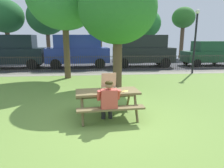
{
  "coord_description": "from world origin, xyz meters",
  "views": [
    {
      "loc": [
        -0.54,
        -5.24,
        2.26
      ],
      "look_at": [
        0.05,
        1.27,
        0.75
      ],
      "focal_mm": 32.34,
      "sensor_mm": 36.0,
      "label": 1
    }
  ],
  "objects_px": {
    "parked_car_left": "(78,50)",
    "far_tree_midright": "(145,24)",
    "picnic_table_foreground": "(107,96)",
    "far_tree_right": "(183,19)",
    "pizza_slice_on_table": "(125,91)",
    "adult_at_table": "(109,100)",
    "lamp_post_walkway": "(196,35)",
    "far_tree_left": "(5,17)",
    "parked_car_right": "(207,53)",
    "tree_near_table": "(118,9)",
    "parked_car_center": "(143,50)",
    "far_tree_midleft": "(47,17)",
    "parked_car_far_left": "(12,51)",
    "pizza_box_open": "(110,87)",
    "far_tree_center": "(100,27)"
  },
  "relations": [
    {
      "from": "tree_near_table",
      "to": "far_tree_right",
      "type": "relative_size",
      "value": 0.92
    },
    {
      "from": "pizza_slice_on_table",
      "to": "parked_car_far_left",
      "type": "height_order",
      "value": "parked_car_far_left"
    },
    {
      "from": "pizza_slice_on_table",
      "to": "adult_at_table",
      "type": "bearing_deg",
      "value": -141.88
    },
    {
      "from": "adult_at_table",
      "to": "lamp_post_walkway",
      "type": "height_order",
      "value": "lamp_post_walkway"
    },
    {
      "from": "parked_car_right",
      "to": "parked_car_center",
      "type": "bearing_deg",
      "value": -180.0
    },
    {
      "from": "pizza_box_open",
      "to": "far_tree_left",
      "type": "distance_m",
      "value": 19.18
    },
    {
      "from": "far_tree_center",
      "to": "parked_car_center",
      "type": "bearing_deg",
      "value": -63.32
    },
    {
      "from": "pizza_slice_on_table",
      "to": "far_tree_midleft",
      "type": "distance_m",
      "value": 17.87
    },
    {
      "from": "tree_near_table",
      "to": "far_tree_center",
      "type": "xyz_separation_m",
      "value": [
        -0.37,
        12.85,
        -0.11
      ]
    },
    {
      "from": "lamp_post_walkway",
      "to": "far_tree_center",
      "type": "relative_size",
      "value": 0.84
    },
    {
      "from": "lamp_post_walkway",
      "to": "parked_car_center",
      "type": "distance_m",
      "value": 4.34
    },
    {
      "from": "parked_car_right",
      "to": "far_tree_midright",
      "type": "distance_m",
      "value": 7.8
    },
    {
      "from": "lamp_post_walkway",
      "to": "far_tree_right",
      "type": "height_order",
      "value": "far_tree_right"
    },
    {
      "from": "lamp_post_walkway",
      "to": "far_tree_left",
      "type": "distance_m",
      "value": 18.02
    },
    {
      "from": "far_tree_right",
      "to": "far_tree_midleft",
      "type": "bearing_deg",
      "value": 180.0
    },
    {
      "from": "lamp_post_walkway",
      "to": "far_tree_right",
      "type": "relative_size",
      "value": 0.72
    },
    {
      "from": "parked_car_far_left",
      "to": "far_tree_center",
      "type": "xyz_separation_m",
      "value": [
        6.8,
        6.29,
        2.06
      ]
    },
    {
      "from": "parked_car_center",
      "to": "far_tree_center",
      "type": "height_order",
      "value": "far_tree_center"
    },
    {
      "from": "pizza_box_open",
      "to": "tree_near_table",
      "type": "distance_m",
      "value": 4.52
    },
    {
      "from": "far_tree_midleft",
      "to": "picnic_table_foreground",
      "type": "bearing_deg",
      "value": -72.9
    },
    {
      "from": "far_tree_left",
      "to": "far_tree_midright",
      "type": "xyz_separation_m",
      "value": [
        14.24,
        -0.0,
        -0.59
      ]
    },
    {
      "from": "tree_near_table",
      "to": "pizza_box_open",
      "type": "bearing_deg",
      "value": -99.95
    },
    {
      "from": "parked_car_center",
      "to": "parked_car_left",
      "type": "bearing_deg",
      "value": 180.0
    },
    {
      "from": "lamp_post_walkway",
      "to": "far_tree_midleft",
      "type": "height_order",
      "value": "far_tree_midleft"
    },
    {
      "from": "adult_at_table",
      "to": "far_tree_left",
      "type": "distance_m",
      "value": 19.62
    },
    {
      "from": "picnic_table_foreground",
      "to": "lamp_post_walkway",
      "type": "bearing_deg",
      "value": 48.76
    },
    {
      "from": "pizza_slice_on_table",
      "to": "picnic_table_foreground",
      "type": "bearing_deg",
      "value": 165.33
    },
    {
      "from": "parked_car_far_left",
      "to": "lamp_post_walkway",
      "type": "bearing_deg",
      "value": -15.14
    },
    {
      "from": "lamp_post_walkway",
      "to": "far_tree_midleft",
      "type": "bearing_deg",
      "value": 138.91
    },
    {
      "from": "picnic_table_foreground",
      "to": "parked_car_left",
      "type": "distance_m",
      "value": 10.35
    },
    {
      "from": "parked_car_right",
      "to": "far_tree_midleft",
      "type": "relative_size",
      "value": 0.65
    },
    {
      "from": "far_tree_midleft",
      "to": "far_tree_center",
      "type": "height_order",
      "value": "far_tree_midleft"
    },
    {
      "from": "parked_car_right",
      "to": "lamp_post_walkway",
      "type": "bearing_deg",
      "value": -130.54
    },
    {
      "from": "tree_near_table",
      "to": "parked_car_right",
      "type": "height_order",
      "value": "tree_near_table"
    },
    {
      "from": "far_tree_midleft",
      "to": "far_tree_midright",
      "type": "relative_size",
      "value": 1.15
    },
    {
      "from": "adult_at_table",
      "to": "far_tree_midright",
      "type": "distance_m",
      "value": 18.02
    },
    {
      "from": "picnic_table_foreground",
      "to": "far_tree_right",
      "type": "relative_size",
      "value": 0.35
    },
    {
      "from": "tree_near_table",
      "to": "parked_car_far_left",
      "type": "height_order",
      "value": "tree_near_table"
    },
    {
      "from": "lamp_post_walkway",
      "to": "far_tree_left",
      "type": "relative_size",
      "value": 0.66
    },
    {
      "from": "parked_car_left",
      "to": "tree_near_table",
      "type": "bearing_deg",
      "value": -70.83
    },
    {
      "from": "parked_car_far_left",
      "to": "parked_car_left",
      "type": "relative_size",
      "value": 0.99
    },
    {
      "from": "parked_car_left",
      "to": "far_tree_right",
      "type": "distance_m",
      "value": 12.99
    },
    {
      "from": "parked_car_right",
      "to": "far_tree_midright",
      "type": "xyz_separation_m",
      "value": [
        -3.74,
        6.29,
        2.71
      ]
    },
    {
      "from": "lamp_post_walkway",
      "to": "parked_car_center",
      "type": "height_order",
      "value": "lamp_post_walkway"
    },
    {
      "from": "parked_car_left",
      "to": "parked_car_far_left",
      "type": "bearing_deg",
      "value": -180.0
    },
    {
      "from": "pizza_slice_on_table",
      "to": "adult_at_table",
      "type": "height_order",
      "value": "adult_at_table"
    },
    {
      "from": "lamp_post_walkway",
      "to": "parked_car_far_left",
      "type": "distance_m",
      "value": 12.95
    },
    {
      "from": "parked_car_right",
      "to": "far_tree_midright",
      "type": "bearing_deg",
      "value": 120.76
    },
    {
      "from": "adult_at_table",
      "to": "far_tree_midleft",
      "type": "height_order",
      "value": "far_tree_midleft"
    },
    {
      "from": "parked_car_left",
      "to": "far_tree_midright",
      "type": "xyz_separation_m",
      "value": [
        6.7,
        6.29,
        2.42
      ]
    }
  ]
}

